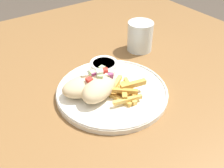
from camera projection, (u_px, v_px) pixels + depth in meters
table at (111, 116)px, 0.74m from camera, size 1.34×1.34×0.75m
plate at (112, 91)px, 0.70m from camera, size 0.30×0.30×0.02m
pita_sandwich_near at (100, 86)px, 0.67m from camera, size 0.15×0.12×0.07m
pita_sandwich_far at (85, 86)px, 0.68m from camera, size 0.13×0.09×0.06m
fries_pile at (124, 91)px, 0.68m from camera, size 0.11×0.11×0.03m
sauce_ramekin at (104, 67)px, 0.75m from camera, size 0.08×0.08×0.04m
water_glass at (140, 38)px, 0.88m from camera, size 0.08×0.08×0.10m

